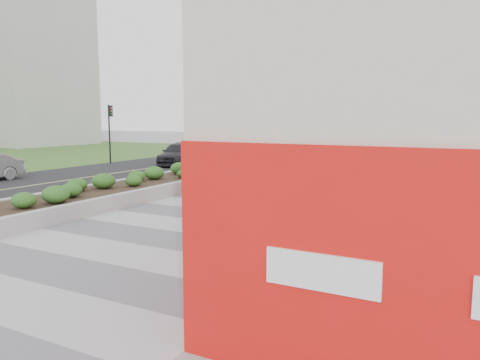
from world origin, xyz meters
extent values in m
plane|color=gray|center=(0.00, 0.00, 0.00)|extent=(160.00, 160.00, 0.00)
cube|color=#A8A8AD|center=(0.00, 3.00, 0.01)|extent=(8.00, 36.00, 0.01)
cube|color=beige|center=(7.00, 9.00, 4.00)|extent=(6.00, 24.00, 8.00)
cube|color=red|center=(4.02, 9.00, 1.50)|extent=(0.12, 24.00, 3.00)
cube|color=red|center=(7.00, -3.02, 1.50)|extent=(6.00, 0.12, 3.00)
cube|color=#9E9EA0|center=(-5.50, 15.85, 0.28)|extent=(3.00, 0.30, 0.55)
cube|color=#9E9EA0|center=(-6.85, 7.00, 0.28)|extent=(0.30, 18.00, 0.55)
cube|color=#9E9EA0|center=(-4.15, 7.00, 0.28)|extent=(0.30, 18.00, 0.55)
cube|color=#2D2116|center=(-5.50, 7.00, 0.25)|extent=(2.40, 17.40, 0.50)
cube|color=black|center=(-12.00, 7.00, 0.00)|extent=(10.00, 40.00, 0.00)
cylinder|color=black|center=(-7.30, 17.50, 2.10)|extent=(0.12, 0.12, 4.20)
cube|color=black|center=(-7.12, 17.50, 3.75)|extent=(0.18, 0.28, 0.80)
cylinder|color=black|center=(-16.50, 17.00, 2.10)|extent=(0.12, 0.12, 4.20)
cube|color=black|center=(-16.32, 17.00, 3.75)|extent=(0.18, 0.28, 0.80)
cube|color=#ADAAA3|center=(-45.00, 30.00, 11.00)|extent=(18.00, 12.00, 22.00)
cube|color=#ADAAA3|center=(-5.00, 55.00, 10.00)|extent=(16.00, 12.00, 20.00)
cylinder|color=#595654|center=(0.50, 3.00, 0.00)|extent=(0.44, 0.44, 0.01)
cube|color=black|center=(0.45, 4.48, 0.07)|extent=(0.43, 0.75, 0.02)
imported|color=#232227|center=(0.45, 4.48, 0.73)|extent=(0.50, 0.35, 1.31)
sphere|color=blue|center=(0.45, 4.48, 1.34)|extent=(0.23, 0.23, 0.23)
imported|color=black|center=(-11.57, 18.57, 0.74)|extent=(3.74, 5.50, 1.48)
camera|label=1|loc=(7.66, -8.23, 3.32)|focal=35.00mm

